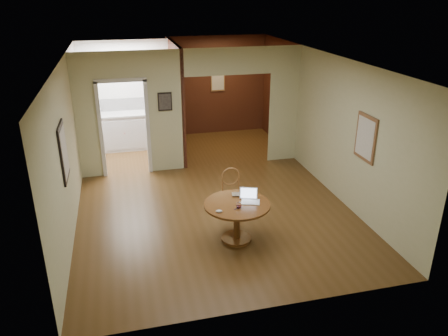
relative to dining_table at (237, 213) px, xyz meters
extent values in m
plane|color=#4F3416|center=(-0.13, 0.78, -0.50)|extent=(5.00, 5.00, 0.00)
plane|color=white|center=(-0.13, 0.78, 2.20)|extent=(5.00, 5.00, 0.00)
plane|color=beige|center=(-0.13, -1.72, 0.85)|extent=(5.00, 0.00, 5.00)
plane|color=beige|center=(-2.63, 0.78, 0.85)|extent=(0.00, 5.00, 5.00)
plane|color=beige|center=(2.37, 0.78, 0.85)|extent=(0.00, 5.00, 5.00)
cube|color=beige|center=(-2.38, 3.28, 0.85)|extent=(0.50, 2.70, 0.04)
cube|color=beige|center=(-0.73, 3.28, 0.85)|extent=(0.80, 2.70, 0.04)
cube|color=beige|center=(2.02, 3.28, 0.85)|extent=(0.70, 2.70, 0.04)
plane|color=white|center=(-1.48, 5.28, 0.85)|extent=(2.70, 0.00, 2.70)
plane|color=#371910|center=(1.02, 5.78, 0.85)|extent=(2.70, 0.00, 2.70)
cube|color=#371910|center=(-0.33, 4.53, 0.85)|extent=(0.08, 2.50, 2.70)
cube|color=black|center=(-2.61, 0.78, 1.00)|extent=(0.03, 0.70, 0.90)
cube|color=brown|center=(2.35, 0.28, 1.00)|extent=(0.03, 0.60, 0.80)
cube|color=black|center=(-0.73, 3.26, 1.10)|extent=(0.30, 0.03, 0.40)
cube|color=silver|center=(1.02, 5.76, 0.95)|extent=(0.40, 0.03, 0.50)
cube|color=white|center=(-1.48, 5.27, 0.60)|extent=(2.00, 0.02, 0.32)
cylinder|color=brown|center=(0.00, 0.00, -0.47)|extent=(0.50, 0.50, 0.04)
cylinder|color=brown|center=(0.00, 0.00, -0.17)|extent=(0.11, 0.11, 0.58)
cylinder|color=brown|center=(0.00, 0.00, 0.16)|extent=(1.07, 1.07, 0.04)
cylinder|color=olive|center=(0.15, 0.83, -0.09)|extent=(0.38, 0.38, 0.03)
cylinder|color=olive|center=(0.01, 0.70, -0.29)|extent=(0.03, 0.03, 0.40)
cylinder|color=olive|center=(0.28, 0.70, -0.29)|extent=(0.03, 0.03, 0.40)
cylinder|color=olive|center=(0.01, 0.97, -0.29)|extent=(0.03, 0.03, 0.40)
cylinder|color=olive|center=(0.28, 0.97, -0.29)|extent=(0.03, 0.03, 0.40)
cylinder|color=olive|center=(-0.01, 0.97, 0.08)|extent=(0.02, 0.02, 0.32)
cylinder|color=olive|center=(0.30, 0.97, 0.08)|extent=(0.02, 0.02, 0.32)
torus|color=olive|center=(0.15, 0.98, 0.22)|extent=(0.35, 0.03, 0.35)
cube|color=white|center=(0.22, -0.02, 0.18)|extent=(0.34, 0.29, 0.01)
cube|color=silver|center=(0.22, -0.04, 0.19)|extent=(0.27, 0.18, 0.00)
cube|color=white|center=(0.22, 0.11, 0.28)|extent=(0.29, 0.15, 0.19)
cube|color=#8C98B3|center=(0.22, 0.10, 0.28)|extent=(0.25, 0.12, 0.16)
imported|color=#B7B7BC|center=(0.16, 0.22, 0.19)|extent=(0.39, 0.29, 0.03)
ellipsoid|color=white|center=(-0.35, -0.23, 0.20)|extent=(0.11, 0.08, 0.04)
cylinder|color=#0B0D52|center=(-0.03, -0.17, 0.18)|extent=(0.14, 0.05, 0.01)
cube|color=silver|center=(-1.48, 4.98, -0.05)|extent=(2.00, 0.55, 0.90)
cube|color=#B5B6B1|center=(-1.48, 4.98, 0.42)|extent=(2.06, 0.60, 0.04)
sphere|color=#B20C0C|center=(-1.63, 4.69, 0.00)|extent=(0.03, 0.03, 0.03)
sphere|color=#B20C0C|center=(-0.63, 4.69, 0.00)|extent=(0.03, 0.03, 0.03)
ellipsoid|color=#C4BA90|center=(-0.79, 4.98, 0.59)|extent=(0.32, 0.28, 0.30)
camera|label=1|loc=(-1.70, -6.02, 3.38)|focal=35.00mm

